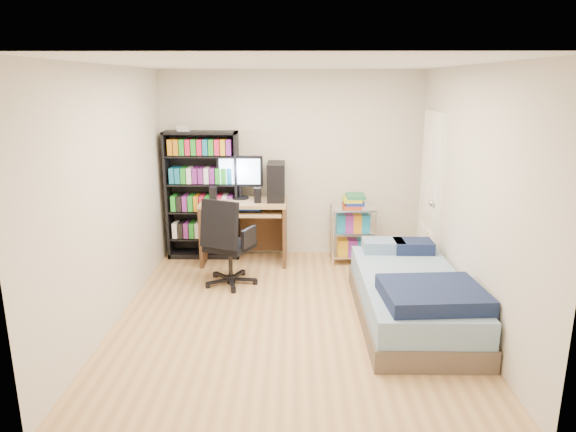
{
  "coord_description": "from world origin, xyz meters",
  "views": [
    {
      "loc": [
        0.04,
        -4.89,
        2.34
      ],
      "look_at": [
        -0.03,
        0.4,
        0.95
      ],
      "focal_mm": 32.0,
      "sensor_mm": 36.0,
      "label": 1
    }
  ],
  "objects_px": {
    "office_chair": "(228,258)",
    "bed": "(412,296)",
    "media_shelf": "(203,194)",
    "computer_desk": "(253,205)"
  },
  "relations": [
    {
      "from": "bed",
      "to": "office_chair",
      "type": "bearing_deg",
      "value": 154.79
    },
    {
      "from": "office_chair",
      "to": "bed",
      "type": "height_order",
      "value": "office_chair"
    },
    {
      "from": "computer_desk",
      "to": "office_chair",
      "type": "height_order",
      "value": "computer_desk"
    },
    {
      "from": "media_shelf",
      "to": "office_chair",
      "type": "distance_m",
      "value": 1.26
    },
    {
      "from": "media_shelf",
      "to": "office_chair",
      "type": "height_order",
      "value": "media_shelf"
    },
    {
      "from": "computer_desk",
      "to": "media_shelf",
      "type": "bearing_deg",
      "value": 167.95
    },
    {
      "from": "computer_desk",
      "to": "bed",
      "type": "xyz_separation_m",
      "value": [
        1.73,
        -1.81,
        -0.5
      ]
    },
    {
      "from": "media_shelf",
      "to": "bed",
      "type": "height_order",
      "value": "media_shelf"
    },
    {
      "from": "office_chair",
      "to": "bed",
      "type": "bearing_deg",
      "value": -1.42
    },
    {
      "from": "media_shelf",
      "to": "bed",
      "type": "relative_size",
      "value": 0.87
    }
  ]
}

